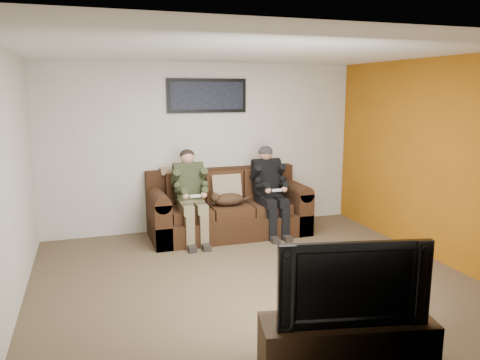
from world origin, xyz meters
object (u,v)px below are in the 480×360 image
object	(u,v)px
person_left	(190,190)
framed_poster	(207,96)
sofa	(227,210)
tv_stand	(346,345)
person_right	(269,185)
television	(349,279)
cat	(228,199)

from	to	relation	value
person_left	framed_poster	distance (m)	1.52
sofa	tv_stand	world-z (taller)	sofa
sofa	person_right	world-z (taller)	person_right
sofa	framed_poster	world-z (taller)	framed_poster
person_right	television	size ratio (longest dim) A/B	1.15
sofa	person_left	distance (m)	0.76
person_left	cat	xyz separation A→B (m)	(0.57, 0.02, -0.18)
cat	television	xyz separation A→B (m)	(-0.11, -3.60, 0.18)
person_right	tv_stand	xyz separation A→B (m)	(-0.77, -3.59, -0.55)
person_right	cat	xyz separation A→B (m)	(-0.66, 0.02, -0.18)
cat	framed_poster	bearing A→B (deg)	105.12
framed_poster	tv_stand	xyz separation A→B (m)	(0.05, -4.17, -1.89)
person_left	person_right	distance (m)	1.23
framed_poster	tv_stand	world-z (taller)	framed_poster
sofa	television	xyz separation A→B (m)	(-0.15, -3.79, 0.39)
sofa	person_right	size ratio (longest dim) A/B	1.78
person_right	television	xyz separation A→B (m)	(-0.77, -3.59, -0.00)
person_left	framed_poster	bearing A→B (deg)	54.47
person_left	tv_stand	world-z (taller)	person_left
cat	framed_poster	distance (m)	1.63
cat	framed_poster	world-z (taller)	framed_poster
person_right	tv_stand	world-z (taller)	person_right
cat	sofa	bearing A→B (deg)	75.64
framed_poster	tv_stand	distance (m)	4.57
sofa	television	bearing A→B (deg)	-92.32
person_right	television	world-z (taller)	person_right
person_right	framed_poster	size ratio (longest dim) A/B	1.07
sofa	tv_stand	distance (m)	3.79
framed_poster	tv_stand	size ratio (longest dim) A/B	0.92
tv_stand	cat	bearing A→B (deg)	100.22
person_left	tv_stand	xyz separation A→B (m)	(0.46, -3.58, -0.54)
cat	person_left	bearing A→B (deg)	-178.41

